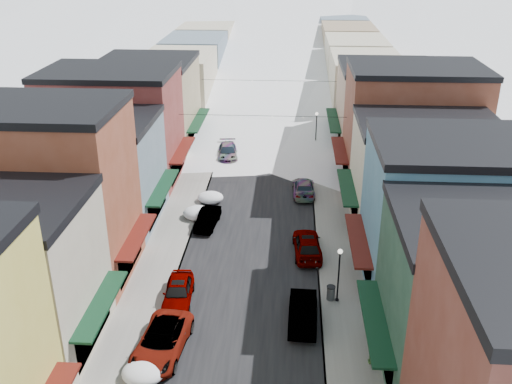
# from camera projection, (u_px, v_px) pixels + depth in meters

# --- Properties ---
(road) EXTENTS (10.00, 160.00, 0.01)m
(road) POSITION_uv_depth(u_px,v_px,m) (270.00, 118.00, 76.16)
(road) COLOR black
(road) RESTS_ON ground
(sidewalk_left) EXTENTS (3.20, 160.00, 0.15)m
(sidewalk_left) POSITION_uv_depth(u_px,v_px,m) (221.00, 117.00, 76.52)
(sidewalk_left) COLOR gray
(sidewalk_left) RESTS_ON ground
(sidewalk_right) EXTENTS (3.20, 160.00, 0.15)m
(sidewalk_right) POSITION_uv_depth(u_px,v_px,m) (319.00, 118.00, 75.75)
(sidewalk_right) COLOR gray
(sidewalk_right) RESTS_ON ground
(curb_left) EXTENTS (0.10, 160.00, 0.15)m
(curb_left) POSITION_uv_depth(u_px,v_px,m) (232.00, 117.00, 76.43)
(curb_left) COLOR slate
(curb_left) RESTS_ON ground
(curb_right) EXTENTS (0.10, 160.00, 0.15)m
(curb_right) POSITION_uv_depth(u_px,v_px,m) (308.00, 118.00, 75.84)
(curb_right) COLOR slate
(curb_right) RESTS_ON ground
(bldg_l_brick_near) EXTENTS (12.30, 8.20, 12.50)m
(bldg_l_brick_near) POSITION_uv_depth(u_px,v_px,m) (44.00, 194.00, 38.42)
(bldg_l_brick_near) COLOR brown
(bldg_l_brick_near) RESTS_ON ground
(bldg_l_grayblue) EXTENTS (11.30, 9.20, 9.00)m
(bldg_l_grayblue) POSITION_uv_depth(u_px,v_px,m) (95.00, 171.00, 46.85)
(bldg_l_grayblue) COLOR slate
(bldg_l_grayblue) RESTS_ON ground
(bldg_l_brick_far) EXTENTS (13.30, 9.20, 11.00)m
(bldg_l_brick_far) POSITION_uv_depth(u_px,v_px,m) (114.00, 126.00, 54.70)
(bldg_l_brick_far) COLOR maroon
(bldg_l_brick_far) RESTS_ON ground
(bldg_l_tan) EXTENTS (11.30, 11.20, 10.00)m
(bldg_l_tan) POSITION_uv_depth(u_px,v_px,m) (149.00, 104.00, 63.95)
(bldg_l_tan) COLOR #9D8B67
(bldg_l_tan) RESTS_ON ground
(bldg_r_green) EXTENTS (11.30, 9.20, 9.50)m
(bldg_r_green) POSITION_uv_depth(u_px,v_px,m) (485.00, 300.00, 29.73)
(bldg_r_green) COLOR #1E4030
(bldg_r_green) RESTS_ON ground
(bldg_r_blue) EXTENTS (11.30, 9.20, 10.50)m
(bldg_r_blue) POSITION_uv_depth(u_px,v_px,m) (445.00, 215.00, 37.73)
(bldg_r_blue) COLOR teal
(bldg_r_blue) RESTS_ON ground
(bldg_r_cream) EXTENTS (12.30, 9.20, 9.00)m
(bldg_r_cream) POSITION_uv_depth(u_px,v_px,m) (424.00, 174.00, 46.20)
(bldg_r_cream) COLOR beige
(bldg_r_cream) RESTS_ON ground
(bldg_r_brick_far) EXTENTS (13.30, 9.20, 11.50)m
(bldg_r_brick_far) POSITION_uv_depth(u_px,v_px,m) (411.00, 126.00, 53.86)
(bldg_r_brick_far) COLOR brown
(bldg_r_brick_far) RESTS_ON ground
(bldg_r_tan) EXTENTS (11.30, 11.20, 9.50)m
(bldg_r_tan) POSITION_uv_depth(u_px,v_px,m) (385.00, 107.00, 63.44)
(bldg_r_tan) COLOR tan
(bldg_r_tan) RESTS_ON ground
(distant_blocks) EXTENTS (34.00, 55.00, 8.00)m
(distant_blocks) POSITION_uv_depth(u_px,v_px,m) (276.00, 55.00, 95.49)
(distant_blocks) COLOR gray
(distant_blocks) RESTS_ON ground
(overhead_cables) EXTENTS (16.40, 15.04, 0.04)m
(overhead_cables) POSITION_uv_depth(u_px,v_px,m) (266.00, 96.00, 62.25)
(overhead_cables) COLOR black
(overhead_cables) RESTS_ON ground
(car_white_suv) EXTENTS (3.13, 5.84, 1.56)m
(car_white_suv) POSITION_uv_depth(u_px,v_px,m) (162.00, 341.00, 32.82)
(car_white_suv) COLOR silver
(car_white_suv) RESTS_ON ground
(car_silver_sedan) EXTENTS (2.11, 4.68, 1.56)m
(car_silver_sedan) POSITION_uv_depth(u_px,v_px,m) (178.00, 292.00, 37.43)
(car_silver_sedan) COLOR gray
(car_silver_sedan) RESTS_ON ground
(car_dark_hatch) EXTENTS (1.85, 4.25, 1.36)m
(car_dark_hatch) POSITION_uv_depth(u_px,v_px,m) (208.00, 219.00, 47.37)
(car_dark_hatch) COLOR black
(car_dark_hatch) RESTS_ON ground
(car_silver_wagon) EXTENTS (2.69, 5.40, 1.51)m
(car_silver_wagon) POSITION_uv_depth(u_px,v_px,m) (228.00, 152.00, 61.88)
(car_silver_wagon) COLOR gray
(car_silver_wagon) RESTS_ON ground
(car_green_sedan) EXTENTS (1.86, 4.98, 1.62)m
(car_green_sedan) POSITION_uv_depth(u_px,v_px,m) (303.00, 311.00, 35.46)
(car_green_sedan) COLOR black
(car_green_sedan) RESTS_ON ground
(car_gray_suv) EXTENTS (2.38, 5.18, 1.72)m
(car_gray_suv) POSITION_uv_depth(u_px,v_px,m) (307.00, 244.00, 43.04)
(car_gray_suv) COLOR gray
(car_gray_suv) RESTS_ON ground
(car_black_sedan) EXTENTS (2.15, 4.99, 1.43)m
(car_black_sedan) POSITION_uv_depth(u_px,v_px,m) (304.00, 188.00, 53.19)
(car_black_sedan) COLOR black
(car_black_sedan) RESTS_ON ground
(car_lane_silver) EXTENTS (1.78, 4.14, 1.39)m
(car_lane_silver) POSITION_uv_depth(u_px,v_px,m) (258.00, 118.00, 73.94)
(car_lane_silver) COLOR #9DA1A5
(car_lane_silver) RESTS_ON ground
(car_lane_white) EXTENTS (2.69, 5.45, 1.48)m
(car_lane_white) POSITION_uv_depth(u_px,v_px,m) (281.00, 97.00, 83.15)
(car_lane_white) COLOR white
(car_lane_white) RESTS_ON ground
(trash_can) EXTENTS (0.58, 0.58, 0.99)m
(trash_can) POSITION_uv_depth(u_px,v_px,m) (331.00, 293.00, 37.54)
(trash_can) COLOR #545659
(trash_can) RESTS_ON sidewalk_right
(streetlamp_near) EXTENTS (0.32, 0.32, 3.87)m
(streetlamp_near) POSITION_uv_depth(u_px,v_px,m) (339.00, 269.00, 36.62)
(streetlamp_near) COLOR black
(streetlamp_near) RESTS_ON sidewalk_right
(streetlamp_far) EXTENTS (0.36, 0.36, 4.30)m
(streetlamp_far) POSITION_uv_depth(u_px,v_px,m) (316.00, 126.00, 63.44)
(streetlamp_far) COLOR black
(streetlamp_far) RESTS_ON sidewalk_right
(planter_far) EXTENTS (0.42, 0.42, 0.53)m
(planter_far) POSITION_uv_depth(u_px,v_px,m) (370.00, 360.00, 31.95)
(planter_far) COLOR #375B29
(planter_far) RESTS_ON sidewalk_right
(snow_pile_near) EXTENTS (2.38, 2.67, 1.01)m
(snow_pile_near) POSITION_uv_depth(u_px,v_px,m) (144.00, 371.00, 30.98)
(snow_pile_near) COLOR white
(snow_pile_near) RESTS_ON ground
(snow_pile_mid) EXTENTS (2.58, 2.79, 1.09)m
(snow_pile_mid) POSITION_uv_depth(u_px,v_px,m) (199.00, 213.00, 48.76)
(snow_pile_mid) COLOR white
(snow_pile_mid) RESTS_ON ground
(snow_pile_far) EXTENTS (2.35, 2.64, 0.99)m
(snow_pile_far) POSITION_uv_depth(u_px,v_px,m) (211.00, 197.00, 51.79)
(snow_pile_far) COLOR white
(snow_pile_far) RESTS_ON ground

